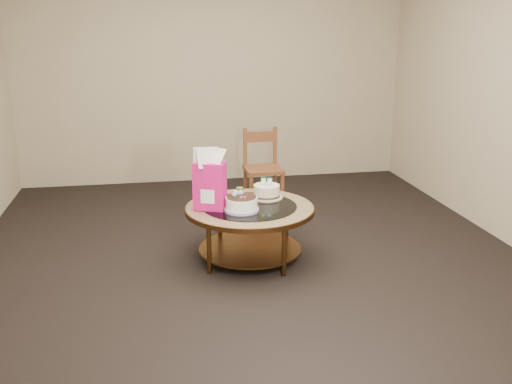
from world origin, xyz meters
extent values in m
plane|color=black|center=(0.00, 0.00, 0.00)|extent=(5.00, 5.00, 0.00)
cube|color=tan|center=(0.00, 2.50, 1.30)|extent=(4.50, 0.02, 2.60)
cube|color=tan|center=(0.00, -2.50, 1.30)|extent=(4.50, 0.02, 2.60)
cylinder|color=#573518|center=(0.35, 0.20, 0.21)|extent=(0.04, 0.04, 0.42)
cylinder|color=#573518|center=(-0.20, 0.35, 0.21)|extent=(0.04, 0.04, 0.42)
cylinder|color=#573518|center=(-0.35, -0.20, 0.21)|extent=(0.04, 0.04, 0.42)
cylinder|color=#573518|center=(0.20, -0.35, 0.21)|extent=(0.04, 0.04, 0.42)
cylinder|color=#573518|center=(0.00, 0.00, 0.10)|extent=(0.82, 0.82, 0.02)
cylinder|color=#573518|center=(0.00, 0.00, 0.43)|extent=(1.02, 1.02, 0.04)
cylinder|color=#9F7E58|center=(0.00, 0.00, 0.45)|extent=(1.00, 1.00, 0.01)
cylinder|color=black|center=(0.00, 0.00, 0.45)|extent=(0.74, 0.74, 0.01)
cylinder|color=#B297D5|center=(-0.08, -0.11, 0.47)|extent=(0.27, 0.27, 0.02)
cylinder|color=white|center=(-0.08, -0.11, 0.51)|extent=(0.24, 0.24, 0.11)
cylinder|color=black|center=(-0.08, -0.11, 0.57)|extent=(0.23, 0.23, 0.01)
sphere|color=#B297D5|center=(-0.12, -0.06, 0.59)|extent=(0.05, 0.05, 0.05)
sphere|color=#B297D5|center=(-0.08, -0.06, 0.59)|extent=(0.04, 0.04, 0.04)
sphere|color=#B297D5|center=(-0.14, -0.10, 0.58)|extent=(0.04, 0.04, 0.04)
cone|color=#1E7029|center=(-0.09, -0.09, 0.58)|extent=(0.02, 0.03, 0.02)
cone|color=#1E7029|center=(-0.15, -0.07, 0.58)|extent=(0.04, 0.03, 0.02)
cone|color=#1E7029|center=(-0.06, -0.05, 0.58)|extent=(0.04, 0.04, 0.02)
cone|color=#1E7029|center=(-0.13, -0.12, 0.58)|extent=(0.04, 0.03, 0.02)
cylinder|color=silver|center=(0.17, 0.19, 0.46)|extent=(0.27, 0.27, 0.01)
cylinder|color=#4B2515|center=(0.17, 0.19, 0.48)|extent=(0.22, 0.22, 0.02)
cylinder|color=white|center=(0.17, 0.19, 0.53)|extent=(0.21, 0.21, 0.08)
cube|color=#4EB655|center=(0.15, 0.19, 0.60)|extent=(0.04, 0.02, 0.06)
cube|color=white|center=(0.15, 0.19, 0.60)|extent=(0.03, 0.02, 0.05)
cube|color=#3A8DC8|center=(0.20, 0.18, 0.60)|extent=(0.04, 0.02, 0.06)
cube|color=white|center=(0.20, 0.18, 0.60)|extent=(0.03, 0.02, 0.05)
cube|color=#ED1676|center=(-0.31, -0.02, 0.64)|extent=(0.27, 0.21, 0.37)
cube|color=white|center=(-0.31, -0.02, 0.58)|extent=(0.15, 0.17, 0.11)
cube|color=#D3C056|center=(-0.04, 0.27, 0.46)|extent=(0.11, 0.11, 0.01)
cylinder|color=gold|center=(-0.04, 0.27, 0.47)|extent=(0.11, 0.11, 0.01)
cylinder|color=olive|center=(-0.04, 0.27, 0.50)|extent=(0.06, 0.06, 0.06)
cylinder|color=black|center=(-0.04, 0.27, 0.54)|extent=(0.00, 0.00, 0.01)
cube|color=brown|center=(0.37, 1.33, 0.40)|extent=(0.38, 0.38, 0.04)
cube|color=brown|center=(0.21, 1.17, 0.20)|extent=(0.04, 0.04, 0.40)
cube|color=brown|center=(0.53, 1.18, 0.20)|extent=(0.04, 0.04, 0.40)
cube|color=brown|center=(0.21, 1.49, 0.20)|extent=(0.04, 0.04, 0.40)
cube|color=brown|center=(0.52, 1.50, 0.20)|extent=(0.04, 0.04, 0.40)
cube|color=brown|center=(0.21, 1.49, 0.60)|extent=(0.04, 0.04, 0.41)
cube|color=brown|center=(0.52, 1.50, 0.60)|extent=(0.04, 0.04, 0.41)
cube|color=brown|center=(0.37, 1.49, 0.71)|extent=(0.32, 0.03, 0.11)
camera|label=1|loc=(-0.71, -4.19, 1.84)|focal=40.00mm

